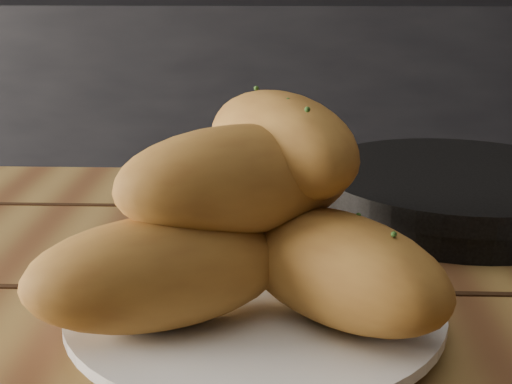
# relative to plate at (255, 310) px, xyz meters

# --- Properties ---
(counter) EXTENTS (2.80, 0.60, 0.90)m
(counter) POSITION_rel_plate_xyz_m (-0.70, 1.59, -0.31)
(counter) COLOR black
(counter) RESTS_ON ground
(plate) EXTENTS (0.26, 0.26, 0.02)m
(plate) POSITION_rel_plate_xyz_m (0.00, 0.00, 0.00)
(plate) COLOR white
(plate) RESTS_ON table
(bread_rolls) EXTENTS (0.29, 0.25, 0.14)m
(bread_rolls) POSITION_rel_plate_xyz_m (-0.00, 0.00, 0.07)
(bread_rolls) COLOR #AA762F
(bread_rolls) RESTS_ON plate
(skillet) EXTENTS (0.40, 0.28, 0.05)m
(skillet) POSITION_rel_plate_xyz_m (0.20, 0.24, 0.01)
(skillet) COLOR black
(skillet) RESTS_ON table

